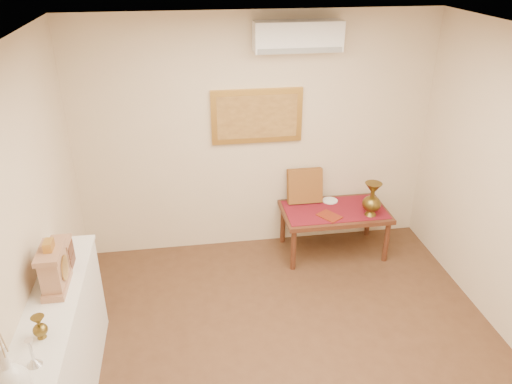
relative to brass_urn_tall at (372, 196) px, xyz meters
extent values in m
plane|color=brown|center=(-1.21, -1.70, -0.79)|extent=(4.50, 4.50, 0.00)
plane|color=white|center=(-1.21, -1.70, 1.91)|extent=(4.50, 4.50, 0.00)
cube|color=beige|center=(-1.21, 0.55, 0.56)|extent=(4.00, 0.02, 2.70)
cube|color=beige|center=(-3.21, -1.70, 0.56)|extent=(0.02, 4.50, 2.70)
cube|color=maroon|center=(-0.36, 0.18, -0.24)|extent=(1.14, 0.59, 0.01)
cylinder|color=white|center=(-0.35, 0.38, -0.23)|extent=(0.18, 0.18, 0.01)
cube|color=maroon|center=(-0.47, 0.02, -0.23)|extent=(0.29, 0.31, 0.01)
cube|color=#5E2012|center=(-0.66, 0.43, -0.03)|extent=(0.40, 0.18, 0.42)
cube|color=white|center=(-3.03, -1.70, -0.32)|extent=(0.35, 2.00, 0.95)
cube|color=white|center=(-3.03, -1.70, 0.17)|extent=(0.37, 2.02, 0.03)
cube|color=#A87656|center=(-3.02, -1.44, 0.21)|extent=(0.16, 0.36, 0.05)
cube|color=#A87656|center=(-3.02, -1.44, 0.36)|extent=(0.14, 0.30, 0.25)
cylinder|color=beige|center=(-2.95, -1.44, 0.36)|extent=(0.01, 0.17, 0.17)
cylinder|color=gold|center=(-2.94, -1.44, 0.36)|extent=(0.01, 0.19, 0.19)
cube|color=#A87656|center=(-3.02, -1.44, 0.51)|extent=(0.17, 0.34, 0.04)
cube|color=gold|center=(-3.02, -1.44, 0.56)|extent=(0.06, 0.11, 0.07)
cube|color=#A87656|center=(-3.03, -1.17, 0.30)|extent=(0.15, 0.20, 0.22)
cube|color=#532918|center=(-2.95, -1.17, 0.25)|extent=(0.01, 0.17, 0.09)
cube|color=#532918|center=(-2.95, -1.17, 0.35)|extent=(0.01, 0.17, 0.09)
cube|color=#A87656|center=(-3.03, -1.17, 0.42)|extent=(0.16, 0.21, 0.02)
cube|color=#532918|center=(-0.36, 0.18, -0.27)|extent=(1.20, 0.70, 0.05)
cylinder|color=#532918|center=(-0.90, -0.11, -0.54)|extent=(0.06, 0.06, 0.50)
cylinder|color=#532918|center=(0.18, -0.11, -0.54)|extent=(0.06, 0.06, 0.50)
cylinder|color=#532918|center=(-0.90, 0.47, -0.54)|extent=(0.06, 0.06, 0.50)
cylinder|color=#532918|center=(0.18, 0.47, -0.54)|extent=(0.06, 0.06, 0.50)
cube|color=gold|center=(-1.21, 0.52, 0.81)|extent=(1.00, 0.05, 0.60)
cube|color=#A77A3A|center=(-1.21, 0.49, 0.81)|extent=(0.88, 0.01, 0.48)
cube|color=white|center=(-0.81, 0.42, 1.66)|extent=(0.90, 0.24, 0.30)
cube|color=gray|center=(-0.81, 0.30, 1.54)|extent=(0.86, 0.02, 0.05)
camera|label=1|loc=(-2.02, -4.64, 2.49)|focal=35.00mm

